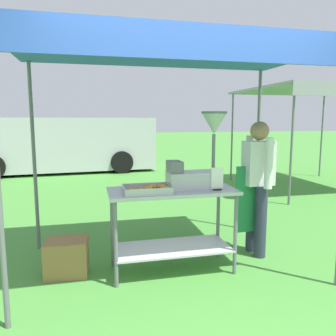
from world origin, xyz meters
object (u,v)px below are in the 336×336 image
donut_cart (172,212)px  neighbour_tent (314,92)px  donut_tray (148,190)px  stall_canopy (170,56)px  menu_sign (217,181)px  vendor (257,181)px  donut_fryer (199,160)px  van_silver (60,144)px  supply_crate (67,257)px

donut_cart → neighbour_tent: (4.27, 3.57, 1.62)m
donut_cart → donut_tray: 0.40m
donut_cart → donut_tray: size_ratio=2.82×
stall_canopy → neighbour_tent: 5.50m
menu_sign → vendor: size_ratio=0.15×
stall_canopy → donut_tray: size_ratio=6.74×
donut_tray → donut_fryer: donut_fryer is taller
donut_cart → donut_fryer: (0.30, 0.01, 0.55)m
donut_tray → menu_sign: size_ratio=2.01×
vendor → van_silver: (-2.86, 7.47, -0.02)m
van_silver → neighbour_tent: (6.04, -4.11, 1.39)m
donut_fryer → donut_tray: bearing=-169.7°
donut_cart → vendor: vendor is taller
donut_cart → supply_crate: size_ratio=2.95×
stall_canopy → menu_sign: bearing=-28.7°
vendor → donut_cart: bearing=-169.1°
donut_fryer → menu_sign: bearing=-45.6°
donut_cart → supply_crate: bearing=172.0°
vendor → van_silver: van_silver is taller
donut_tray → van_silver: 7.92m
menu_sign → neighbour_tent: 5.48m
donut_cart → menu_sign: (0.45, -0.14, 0.35)m
vendor → donut_tray: bearing=-167.4°
donut_tray → donut_fryer: 0.64m
stall_canopy → van_silver: (-1.77, 7.58, -1.39)m
donut_tray → supply_crate: bearing=163.3°
supply_crate → van_silver: van_silver is taller
neighbour_tent → donut_cart: bearing=-140.1°
supply_crate → vendor: bearing=1.5°
donut_tray → donut_fryer: bearing=10.3°
donut_cart → van_silver: bearing=103.0°
vendor → neighbour_tent: 4.82m
stall_canopy → vendor: stall_canopy is taller
donut_cart → vendor: bearing=10.9°
donut_fryer → neighbour_tent: 5.44m
van_silver → donut_cart: bearing=-77.0°
stall_canopy → donut_cart: (-0.00, -0.10, -1.62)m
donut_tray → donut_fryer: size_ratio=0.59×
menu_sign → neighbour_tent: (3.82, 3.71, 1.27)m
supply_crate → donut_tray: bearing=-16.7°
donut_cart → stall_canopy: bearing=90.0°
donut_tray → stall_canopy: bearing=35.2°
donut_fryer → menu_sign: 0.30m
donut_fryer → neighbour_tent: size_ratio=0.27×
menu_sign → supply_crate: bearing=169.1°
van_silver → donut_tray: bearing=-79.1°
stall_canopy → donut_cart: 1.62m
neighbour_tent → vendor: bearing=-133.4°
stall_canopy → donut_fryer: (0.30, -0.09, -1.07)m
stall_canopy → van_silver: bearing=103.1°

